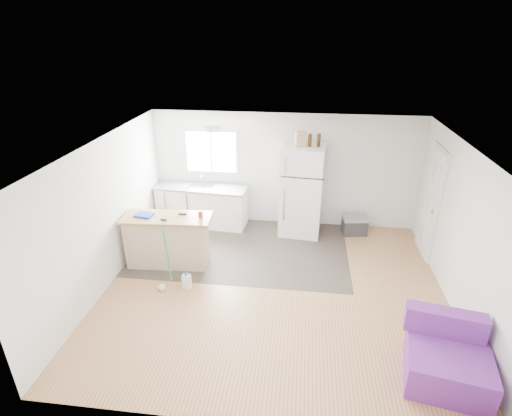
# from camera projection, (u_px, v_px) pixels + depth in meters

# --- Properties ---
(room) EXTENTS (5.51, 5.01, 2.41)m
(room) POSITION_uv_depth(u_px,v_px,m) (275.00, 224.00, 6.09)
(room) COLOR #91633C
(room) RESTS_ON ground
(vinyl_zone) EXTENTS (4.05, 2.50, 0.00)m
(vinyl_zone) POSITION_uv_depth(u_px,v_px,m) (242.00, 248.00, 7.80)
(vinyl_zone) COLOR #2F2923
(vinyl_zone) RESTS_ON floor
(window) EXTENTS (1.18, 0.06, 0.98)m
(window) POSITION_uv_depth(u_px,v_px,m) (211.00, 152.00, 8.36)
(window) COLOR white
(window) RESTS_ON back_wall
(interior_door) EXTENTS (0.11, 0.92, 2.10)m
(interior_door) POSITION_uv_depth(u_px,v_px,m) (431.00, 203.00, 7.26)
(interior_door) COLOR white
(interior_door) RESTS_ON right_wall
(ceiling_fixture) EXTENTS (0.30, 0.30, 0.07)m
(ceiling_fixture) POSITION_uv_depth(u_px,v_px,m) (212.00, 128.00, 6.82)
(ceiling_fixture) COLOR white
(ceiling_fixture) RESTS_ON ceiling
(kitchen_cabinets) EXTENTS (1.99, 0.76, 1.14)m
(kitchen_cabinets) POSITION_uv_depth(u_px,v_px,m) (202.00, 205.00, 8.58)
(kitchen_cabinets) COLOR white
(kitchen_cabinets) RESTS_ON floor
(peninsula) EXTENTS (1.58, 0.68, 0.95)m
(peninsula) POSITION_uv_depth(u_px,v_px,m) (168.00, 240.00, 7.11)
(peninsula) COLOR tan
(peninsula) RESTS_ON floor
(refrigerator) EXTENTS (0.89, 0.85, 1.86)m
(refrigerator) POSITION_uv_depth(u_px,v_px,m) (302.00, 190.00, 8.06)
(refrigerator) COLOR white
(refrigerator) RESTS_ON floor
(cooler) EXTENTS (0.55, 0.41, 0.39)m
(cooler) POSITION_uv_depth(u_px,v_px,m) (355.00, 225.00, 8.27)
(cooler) COLOR #2D2D2F
(cooler) RESTS_ON floor
(purple_seat) EXTENTS (1.10, 1.07, 0.78)m
(purple_seat) POSITION_uv_depth(u_px,v_px,m) (447.00, 359.00, 4.83)
(purple_seat) COLOR #772E96
(purple_seat) RESTS_ON floor
(cleaner_jug) EXTENTS (0.14, 0.10, 0.30)m
(cleaner_jug) POSITION_uv_depth(u_px,v_px,m) (187.00, 281.00, 6.56)
(cleaner_jug) COLOR white
(cleaner_jug) RESTS_ON floor
(mop) EXTENTS (0.22, 0.33, 1.16)m
(mop) POSITION_uv_depth(u_px,v_px,m) (164.00, 277.00, 6.49)
(mop) COLOR green
(mop) RESTS_ON floor
(red_cup) EXTENTS (0.09, 0.09, 0.12)m
(red_cup) POSITION_uv_depth(u_px,v_px,m) (200.00, 214.00, 6.87)
(red_cup) COLOR red
(red_cup) RESTS_ON peninsula
(blue_tray) EXTENTS (0.33, 0.27, 0.04)m
(blue_tray) POSITION_uv_depth(u_px,v_px,m) (144.00, 215.00, 6.93)
(blue_tray) COLOR #1339B3
(blue_tray) RESTS_ON peninsula
(tool_a) EXTENTS (0.14, 0.06, 0.03)m
(tool_a) POSITION_uv_depth(u_px,v_px,m) (182.00, 214.00, 6.98)
(tool_a) COLOR black
(tool_a) RESTS_ON peninsula
(tool_b) EXTENTS (0.11, 0.06, 0.03)m
(tool_b) POSITION_uv_depth(u_px,v_px,m) (164.00, 220.00, 6.77)
(tool_b) COLOR black
(tool_b) RESTS_ON peninsula
(cardboard_box) EXTENTS (0.22, 0.16, 0.30)m
(cardboard_box) POSITION_uv_depth(u_px,v_px,m) (301.00, 139.00, 7.54)
(cardboard_box) COLOR tan
(cardboard_box) RESTS_ON refrigerator
(bottle_left) EXTENTS (0.08, 0.08, 0.25)m
(bottle_left) POSITION_uv_depth(u_px,v_px,m) (310.00, 140.00, 7.56)
(bottle_left) COLOR #341E09
(bottle_left) RESTS_ON refrigerator
(bottle_right) EXTENTS (0.08, 0.08, 0.25)m
(bottle_right) POSITION_uv_depth(u_px,v_px,m) (319.00, 140.00, 7.55)
(bottle_right) COLOR #341E09
(bottle_right) RESTS_ON refrigerator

